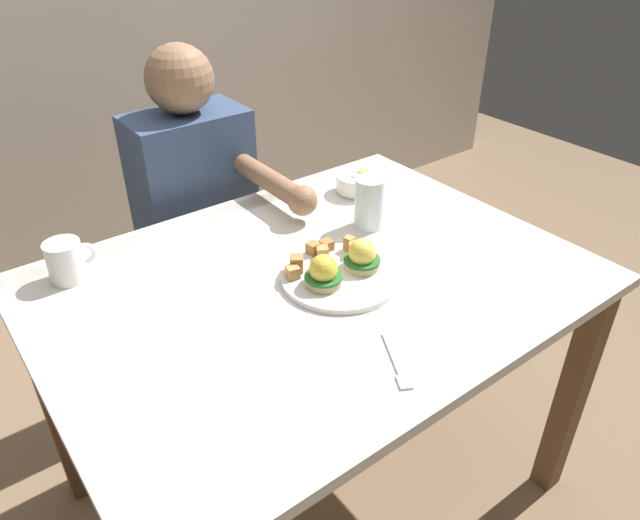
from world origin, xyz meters
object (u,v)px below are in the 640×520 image
object	(u,v)px
fruit_bowl	(357,183)
water_glass_near	(369,205)
coffee_mug	(66,260)
fork	(397,364)
diner_person	(201,211)
eggs_benedict_plate	(340,270)
dining_table	(314,314)

from	to	relation	value
fruit_bowl	water_glass_near	distance (m)	0.20
coffee_mug	fork	distance (m)	0.76
fruit_bowl	diner_person	world-z (taller)	diner_person
eggs_benedict_plate	fork	xyz separation A→B (m)	(-0.09, -0.28, -0.02)
fruit_bowl	coffee_mug	xyz separation A→B (m)	(-0.80, 0.05, 0.02)
coffee_mug	diner_person	size ratio (longest dim) A/B	0.10
fork	diner_person	xyz separation A→B (m)	(0.07, 0.92, -0.09)
dining_table	coffee_mug	world-z (taller)	coffee_mug
dining_table	diner_person	world-z (taller)	diner_person
fork	eggs_benedict_plate	bearing A→B (deg)	72.03
eggs_benedict_plate	coffee_mug	bearing A→B (deg)	142.75
fruit_bowl	fork	size ratio (longest dim) A/B	0.82
eggs_benedict_plate	fork	size ratio (longest dim) A/B	1.85
dining_table	diner_person	bearing A→B (deg)	88.25
coffee_mug	fork	xyz separation A→B (m)	(0.39, -0.65, -0.05)
dining_table	fork	size ratio (longest dim) A/B	8.23
fruit_bowl	fork	world-z (taller)	fruit_bowl
dining_table	fork	xyz separation A→B (m)	(-0.05, -0.32, 0.11)
dining_table	water_glass_near	xyz separation A→B (m)	(0.25, 0.10, 0.17)
coffee_mug	fork	size ratio (longest dim) A/B	0.76
diner_person	fruit_bowl	bearing A→B (deg)	-43.57
dining_table	eggs_benedict_plate	size ratio (longest dim) A/B	4.44
water_glass_near	diner_person	distance (m)	0.57
dining_table	fork	world-z (taller)	fork
dining_table	fork	distance (m)	0.35
coffee_mug	water_glass_near	world-z (taller)	water_glass_near
coffee_mug	water_glass_near	bearing A→B (deg)	-17.90
dining_table	fruit_bowl	size ratio (longest dim) A/B	10.00
dining_table	water_glass_near	size ratio (longest dim) A/B	8.91
diner_person	eggs_benedict_plate	bearing A→B (deg)	-87.81
water_glass_near	diner_person	xyz separation A→B (m)	(-0.24, 0.50, -0.15)
eggs_benedict_plate	diner_person	world-z (taller)	diner_person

